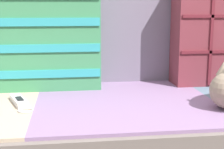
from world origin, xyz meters
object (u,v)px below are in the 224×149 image
(couch, at_px, (95,149))
(game_remote_near, at_px, (19,101))
(throw_pillow_quilted, at_px, (220,33))
(throw_pillow_striped, at_px, (49,34))

(couch, height_order, game_remote_near, game_remote_near)
(couch, bearing_deg, throw_pillow_quilted, 18.17)
(throw_pillow_quilted, bearing_deg, game_remote_near, -164.37)
(couch, height_order, throw_pillow_striped, throw_pillow_striped)
(couch, relative_size, game_remote_near, 10.83)
(throw_pillow_striped, distance_m, game_remote_near, 0.32)
(couch, bearing_deg, throw_pillow_striped, 132.51)
(couch, distance_m, game_remote_near, 0.33)
(throw_pillow_striped, xyz_separation_m, game_remote_near, (-0.10, -0.22, -0.21))
(throw_pillow_quilted, height_order, game_remote_near, throw_pillow_quilted)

